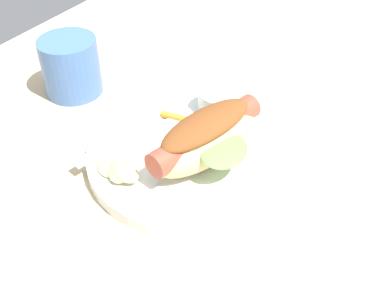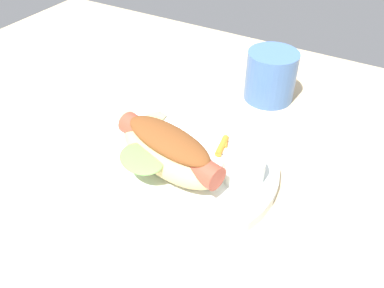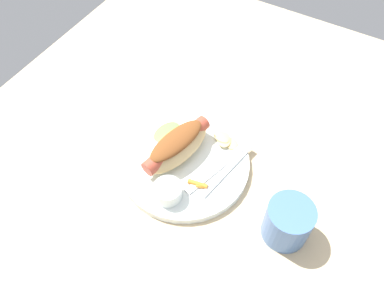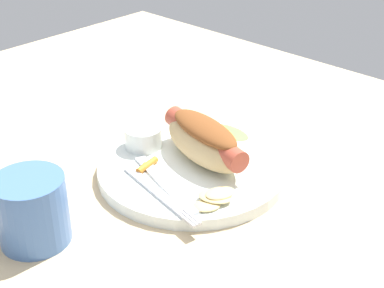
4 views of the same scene
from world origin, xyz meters
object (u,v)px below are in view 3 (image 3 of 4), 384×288
(chips_pile, at_px, (225,140))
(carrot_garnish, at_px, (199,184))
(plate, at_px, (185,163))
(hot_dog, at_px, (177,145))
(fork, at_px, (227,170))
(drinking_cup, at_px, (288,222))
(sauce_ramekin, at_px, (168,191))
(knife, at_px, (215,169))

(chips_pile, height_order, carrot_garnish, chips_pile)
(plate, height_order, hot_dog, hot_dog)
(fork, distance_m, drinking_cup, 0.15)
(plate, relative_size, drinking_cup, 3.14)
(fork, xyz_separation_m, carrot_garnish, (-0.06, 0.03, 0.00))
(sauce_ramekin, relative_size, fork, 0.34)
(sauce_ramekin, bearing_deg, fork, -34.16)
(hot_dog, xyz_separation_m, sauce_ramekin, (-0.09, -0.03, -0.02))
(chips_pile, bearing_deg, hot_dog, 138.52)
(plate, xyz_separation_m, drinking_cup, (-0.03, -0.22, 0.03))
(drinking_cup, bearing_deg, carrot_garnish, 90.27)
(carrot_garnish, bearing_deg, plate, 55.55)
(fork, bearing_deg, sauce_ramekin, 156.40)
(carrot_garnish, bearing_deg, drinking_cup, -89.73)
(knife, bearing_deg, plate, 117.22)
(plate, bearing_deg, chips_pile, -30.28)
(plate, height_order, knife, knife)
(knife, xyz_separation_m, chips_pile, (0.07, 0.01, 0.00))
(hot_dog, height_order, sauce_ramekin, hot_dog)
(sauce_ramekin, distance_m, fork, 0.12)
(hot_dog, bearing_deg, drinking_cup, -85.69)
(plate, distance_m, chips_pile, 0.09)
(fork, height_order, carrot_garnish, carrot_garnish)
(knife, relative_size, drinking_cup, 1.84)
(plate, xyz_separation_m, hot_dog, (0.00, 0.02, 0.04))
(plate, distance_m, hot_dog, 0.04)
(sauce_ramekin, relative_size, knife, 0.35)
(plate, distance_m, fork, 0.08)
(knife, relative_size, carrot_garnish, 3.81)
(hot_dog, bearing_deg, chips_pile, -27.95)
(knife, height_order, carrot_garnish, carrot_garnish)
(plate, bearing_deg, fork, -76.28)
(hot_dog, bearing_deg, sauce_ramekin, -145.35)
(fork, distance_m, knife, 0.02)
(chips_pile, xyz_separation_m, drinking_cup, (-0.12, -0.18, 0.02))
(sauce_ramekin, xyz_separation_m, knife, (0.09, -0.05, -0.01))
(fork, xyz_separation_m, knife, (-0.01, 0.02, -0.00))
(sauce_ramekin, xyz_separation_m, carrot_garnish, (0.05, -0.04, -0.01))
(chips_pile, bearing_deg, sauce_ramekin, 168.21)
(carrot_garnish, bearing_deg, hot_dog, 60.57)
(chips_pile, bearing_deg, knife, -168.03)
(plate, xyz_separation_m, sauce_ramekin, (-0.08, -0.01, 0.02))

